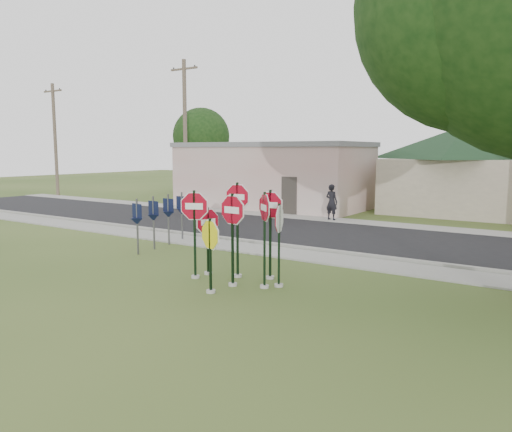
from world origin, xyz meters
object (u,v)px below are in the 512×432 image
Objects in this scene: stop_sign_yellow at (210,247)px; utility_pole_near at (185,131)px; stop_sign_left at (195,221)px; stop_sign_center at (232,226)px; pedestrian at (332,202)px.

utility_pole_near is (-14.21, 15.04, 3.74)m from stop_sign_yellow.
stop_sign_left reaches higher than stop_sign_yellow.
stop_sign_yellow is 0.22× the size of utility_pole_near.
utility_pole_near is (-14.29, 14.18, 3.30)m from stop_sign_center.
stop_sign_left is 0.28× the size of utility_pole_near.
stop_sign_left is (-1.41, 0.08, 0.02)m from stop_sign_center.
stop_sign_center is 0.99× the size of stop_sign_left.
stop_sign_center is 1.42× the size of pedestrian.
stop_sign_yellow reaches higher than pedestrian.
stop_sign_yellow is 1.10× the size of pedestrian.
stop_sign_left is 13.22m from pedestrian.
utility_pole_near is at bearing 4.00° from pedestrian.
stop_sign_yellow is at bearing -35.20° from stop_sign_left.
stop_sign_yellow is at bearing -46.63° from utility_pole_near.
stop_sign_left is at bearing 107.29° from pedestrian.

